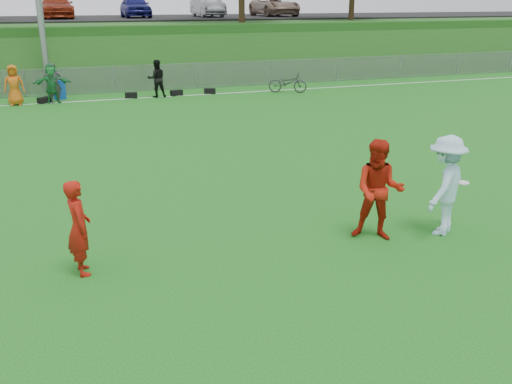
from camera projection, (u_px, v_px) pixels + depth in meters
name	position (u px, v px, depth m)	size (l,w,h in m)	color
ground	(253.00, 265.00, 9.77)	(120.00, 120.00, 0.00)	#135E16
sideline_far	(120.00, 99.00, 25.80)	(60.00, 0.10, 0.01)	white
fence	(114.00, 79.00, 27.38)	(58.00, 0.06, 1.30)	gray
berm	(93.00, 44.00, 36.90)	(120.00, 18.00, 3.00)	#205317
parking_lot	(89.00, 18.00, 38.18)	(120.00, 12.00, 0.10)	black
car_row	(70.00, 7.00, 36.67)	(32.04, 5.18, 1.44)	silver
spectator_row	(57.00, 83.00, 24.68)	(8.57, 0.73, 1.69)	#AD160C
gear_bags	(143.00, 95.00, 26.18)	(8.08, 0.55, 0.26)	black
player_red_left	(79.00, 228.00, 9.25)	(0.59, 0.39, 1.61)	#A5150B
player_red_center	(379.00, 190.00, 10.56)	(0.93, 0.73, 1.92)	#B01B0C
player_blue	(445.00, 186.00, 10.80)	(1.25, 0.72, 1.94)	#ADDBF1
frisbee	(463.00, 183.00, 11.07)	(0.25, 0.25, 0.02)	silver
recycling_bin	(59.00, 90.00, 25.74)	(0.57, 0.57, 0.85)	#1044AE
bicycle	(288.00, 83.00, 27.46)	(0.64, 1.84, 0.97)	#2C2C2E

